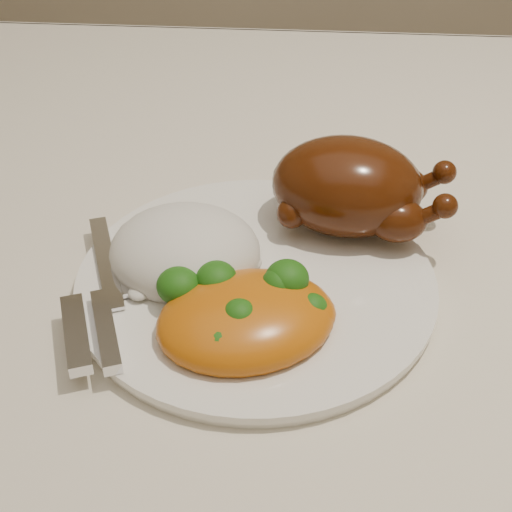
{
  "coord_description": "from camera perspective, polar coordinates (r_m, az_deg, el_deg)",
  "views": [
    {
      "loc": [
        -0.07,
        -0.45,
        1.13
      ],
      "look_at": [
        -0.1,
        -0.03,
        0.8
      ],
      "focal_mm": 50.0,
      "sensor_mm": 36.0,
      "label": 1
    }
  ],
  "objects": [
    {
      "name": "mac_and_cheese",
      "position": [
        0.49,
        -0.52,
        -4.76
      ],
      "size": [
        0.15,
        0.14,
        0.05
      ],
      "rotation": [
        0.0,
        0.0,
        0.36
      ],
      "color": "orange",
      "rests_on": "dinner_plate"
    },
    {
      "name": "roast_chicken",
      "position": [
        0.58,
        7.63,
        5.5
      ],
      "size": [
        0.15,
        0.11,
        0.08
      ],
      "rotation": [
        0.0,
        0.0,
        -0.12
      ],
      "color": "#4D1F08",
      "rests_on": "dinner_plate"
    },
    {
      "name": "cutlery",
      "position": [
        0.52,
        -12.41,
        -4.04
      ],
      "size": [
        0.07,
        0.18,
        0.01
      ],
      "rotation": [
        0.0,
        0.0,
        0.36
      ],
      "color": "silver",
      "rests_on": "dinner_plate"
    },
    {
      "name": "tablecloth",
      "position": [
        0.6,
        9.95,
        -3.08
      ],
      "size": [
        1.73,
        1.03,
        0.18
      ],
      "color": "beige",
      "rests_on": "dining_table"
    },
    {
      "name": "dining_table",
      "position": [
        0.65,
        9.25,
        -7.96
      ],
      "size": [
        1.6,
        0.9,
        0.76
      ],
      "color": "brown",
      "rests_on": "floor"
    },
    {
      "name": "dinner_plate",
      "position": [
        0.55,
        0.0,
        -2.12
      ],
      "size": [
        0.33,
        0.33,
        0.01
      ],
      "primitive_type": "cylinder",
      "rotation": [
        0.0,
        0.0,
        0.28
      ],
      "color": "white",
      "rests_on": "tablecloth"
    },
    {
      "name": "rice_mound",
      "position": [
        0.55,
        -5.69,
        0.31
      ],
      "size": [
        0.12,
        0.11,
        0.06
      ],
      "rotation": [
        0.0,
        0.0,
        -0.04
      ],
      "color": "white",
      "rests_on": "dinner_plate"
    }
  ]
}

